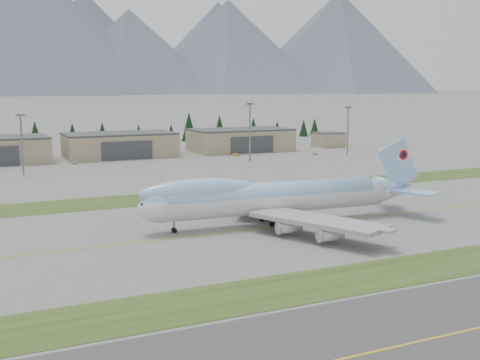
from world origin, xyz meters
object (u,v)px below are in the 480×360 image
service_vehicle_b (236,156)px  service_vehicle_c (316,155)px  boeing_747_freighter (274,197)px  hangar_right (241,140)px  hangar_center (120,145)px  service_vehicle_a (75,164)px

service_vehicle_b → service_vehicle_c: service_vehicle_b is taller
boeing_747_freighter → service_vehicle_c: (84.43, 116.09, -6.29)m
boeing_747_freighter → hangar_right: 158.63m
hangar_right → boeing_747_freighter: bearing=-112.3°
hangar_right → service_vehicle_b: bearing=-120.1°
service_vehicle_b → service_vehicle_c: (35.65, -10.80, 0.00)m
hangar_center → service_vehicle_b: (48.51, -19.84, -5.39)m
service_vehicle_c → hangar_right: bearing=127.8°
service_vehicle_a → service_vehicle_b: bearing=-4.0°
service_vehicle_a → hangar_right: bearing=9.8°
hangar_right → service_vehicle_c: hangar_right is taller
service_vehicle_a → service_vehicle_c: service_vehicle_a is taller
hangar_center → hangar_right: (60.00, 0.00, 0.00)m
boeing_747_freighter → service_vehicle_c: 143.68m
hangar_right → service_vehicle_a: size_ratio=14.41×
boeing_747_freighter → hangar_right: boeing_747_freighter is taller
service_vehicle_a → service_vehicle_c: 108.06m
service_vehicle_c → hangar_center: bearing=159.6°
service_vehicle_b → service_vehicle_a: bearing=118.6°
boeing_747_freighter → hangar_center: boeing_747_freighter is taller
hangar_right → hangar_center: bearing=180.0°
boeing_747_freighter → hangar_right: bearing=71.5°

